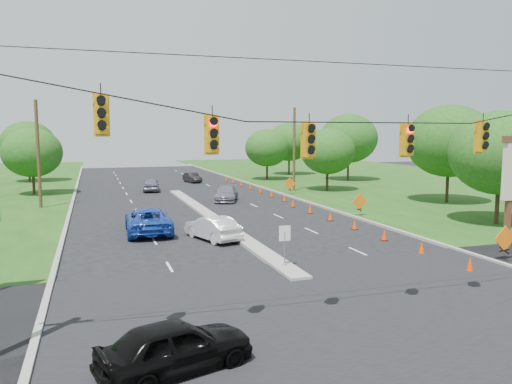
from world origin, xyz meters
name	(u,v)px	position (x,y,z in m)	size (l,w,h in m)	color
ground	(347,314)	(0.00, 0.00, 0.00)	(160.00, 160.00, 0.00)	black
cross_street	(347,314)	(0.00, 0.00, 0.00)	(160.00, 14.00, 0.02)	black
curb_left	(71,207)	(-10.10, 30.00, 0.00)	(0.25, 110.00, 0.16)	gray
curb_right	(291,198)	(10.10, 30.00, 0.00)	(0.25, 110.00, 0.16)	gray
median	(211,218)	(0.00, 21.00, 0.00)	(1.00, 34.00, 0.18)	gray
median_sign	(285,238)	(0.00, 6.00, 1.46)	(0.55, 0.06, 2.05)	gray
signal_span	(365,174)	(-0.05, -1.00, 4.97)	(25.60, 0.32, 9.00)	#422D1C
utility_pole_far_left	(38,155)	(-12.50, 30.00, 4.50)	(0.28, 0.28, 9.00)	#422D1C
utility_pole_far_right	(294,150)	(12.50, 35.00, 4.50)	(0.28, 0.28, 9.00)	#422D1C
cone_0	(470,264)	(7.86, 3.00, 0.35)	(0.32, 0.32, 0.70)	#FF3900
cone_1	(422,248)	(7.86, 6.50, 0.35)	(0.32, 0.32, 0.70)	#FF3900
cone_2	(384,235)	(7.86, 10.00, 0.35)	(0.32, 0.32, 0.70)	#FF3900
cone_3	(355,224)	(7.86, 13.50, 0.35)	(0.32, 0.32, 0.70)	#FF3900
cone_4	(330,216)	(7.86, 17.00, 0.35)	(0.32, 0.32, 0.70)	#FF3900
cone_5	(310,209)	(7.86, 20.50, 0.35)	(0.32, 0.32, 0.70)	#FF3900
cone_6	(293,203)	(7.86, 24.00, 0.35)	(0.32, 0.32, 0.70)	#FF3900
cone_7	(285,198)	(8.46, 27.50, 0.35)	(0.32, 0.32, 0.70)	#FF3900
cone_8	(272,193)	(8.46, 31.00, 0.35)	(0.32, 0.32, 0.70)	#FF3900
cone_9	(260,190)	(8.46, 34.50, 0.35)	(0.32, 0.32, 0.70)	#FF3900
cone_10	(250,186)	(8.46, 38.00, 0.35)	(0.32, 0.32, 0.70)	#FF3900
cone_11	(241,183)	(8.46, 41.50, 0.35)	(0.32, 0.32, 0.70)	#FF3900
cone_12	(233,181)	(8.46, 45.00, 0.35)	(0.32, 0.32, 0.70)	#FF3900
cone_13	(226,178)	(8.46, 48.50, 0.35)	(0.32, 0.32, 0.70)	#FF3900
work_sign_0	(505,240)	(10.80, 4.00, 1.09)	(1.27, 0.58, 1.37)	black
work_sign_1	(360,202)	(10.80, 18.00, 1.09)	(1.27, 0.58, 1.37)	black
work_sign_2	(290,184)	(10.80, 32.00, 1.09)	(1.27, 0.58, 1.37)	black
tree_5	(32,152)	(-14.00, 40.00, 4.34)	(5.88, 5.88, 6.86)	black
tree_6	(28,144)	(-16.00, 55.00, 4.96)	(6.72, 6.72, 7.84)	black
tree_7	(500,153)	(18.00, 12.00, 4.96)	(6.72, 6.72, 7.84)	black
tree_8	(449,141)	(22.00, 22.00, 5.58)	(7.56, 7.56, 8.82)	black
tree_9	(328,151)	(16.00, 34.00, 4.34)	(5.88, 5.88, 6.86)	black
tree_10	(349,138)	(24.00, 44.00, 5.58)	(7.56, 7.56, 8.82)	black
tree_11	(289,142)	(20.00, 55.00, 4.96)	(6.72, 6.72, 7.84)	black
tree_12	(267,148)	(14.00, 48.00, 4.34)	(5.88, 5.88, 6.86)	black
black_sedan	(176,346)	(-6.37, -2.39, 0.71)	(1.68, 4.18, 1.42)	black
white_sedan	(213,228)	(-1.67, 13.38, 0.71)	(1.51, 4.33, 1.43)	silver
blue_pickup	(148,220)	(-5.07, 16.56, 0.82)	(2.71, 5.87, 1.63)	#1A40A9
silver_car_far	(226,194)	(3.45, 29.55, 0.69)	(1.92, 4.73, 1.37)	slate
silver_car_oncoming	(151,185)	(-2.28, 39.65, 0.72)	(1.71, 4.24, 1.44)	slate
dark_car_receding	(192,177)	(3.84, 48.06, 0.63)	(1.33, 3.80, 1.25)	black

